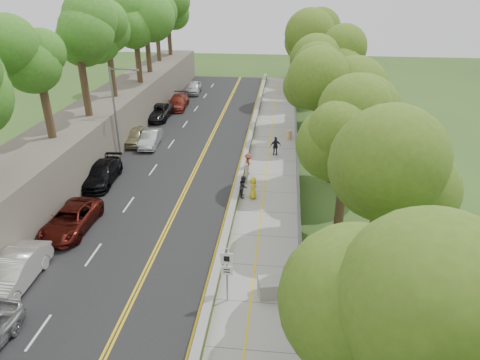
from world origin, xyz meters
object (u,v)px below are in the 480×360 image
at_px(car_2, 71,220).
at_px(signpost, 227,269).
at_px(streetlight, 117,108).
at_px(concrete_block, 271,287).
at_px(painter_0, 253,188).
at_px(person_far, 276,146).
at_px(construction_barrel, 289,135).
at_px(car_1, 14,273).

bearing_deg(car_2, signpost, -26.89).
bearing_deg(streetlight, concrete_block, -50.05).
distance_m(car_2, painter_0, 12.32).
relative_size(concrete_block, person_far, 0.77).
xyz_separation_m(construction_barrel, person_far, (-1.19, -4.29, 0.42)).
bearing_deg(person_far, streetlight, -4.01).
distance_m(concrete_block, car_2, 13.67).
bearing_deg(construction_barrel, streetlight, -155.57).
xyz_separation_m(signpost, car_2, (-10.66, 5.48, -1.19)).
height_order(streetlight, signpost, streetlight).
height_order(concrete_block, person_far, person_far).
distance_m(signpost, painter_0, 10.98).
height_order(signpost, construction_barrel, signpost).
height_order(signpost, car_2, signpost).
relative_size(signpost, person_far, 1.82).
xyz_separation_m(construction_barrel, car_2, (-13.59, -18.10, 0.28)).
distance_m(streetlight, car_1, 17.47).
height_order(concrete_block, car_1, car_1).
xyz_separation_m(construction_barrel, car_1, (-14.01, -23.62, 0.39)).
xyz_separation_m(signpost, concrete_block, (2.15, 0.70, -1.48)).
bearing_deg(car_1, concrete_block, 1.34).
height_order(construction_barrel, painter_0, painter_0).
bearing_deg(concrete_block, streetlight, 129.95).
bearing_deg(car_1, person_far, 54.57).
xyz_separation_m(streetlight, painter_0, (11.91, -6.10, -3.76)).
distance_m(streetlight, signpost, 20.72).
height_order(streetlight, concrete_block, streetlight).
bearing_deg(signpost, car_2, 152.80).
xyz_separation_m(streetlight, car_2, (0.86, -11.54, -3.87)).
bearing_deg(car_2, construction_barrel, 53.41).
xyz_separation_m(streetlight, concrete_block, (13.66, -16.31, -4.15)).
bearing_deg(signpost, car_1, -179.80).
relative_size(car_2, painter_0, 3.16).
xyz_separation_m(car_1, car_2, (0.41, 5.51, -0.10)).
relative_size(streetlight, car_1, 1.58).
distance_m(signpost, car_2, 12.04).
relative_size(construction_barrel, car_2, 0.17).
bearing_deg(person_far, construction_barrel, -119.20).
bearing_deg(car_2, streetlight, 94.55).
relative_size(streetlight, painter_0, 4.83).
height_order(streetlight, car_2, streetlight).
height_order(car_2, painter_0, painter_0).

